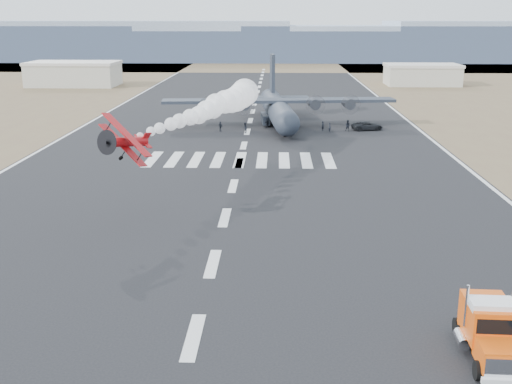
{
  "coord_description": "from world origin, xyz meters",
  "views": [
    {
      "loc": [
        4.95,
        -35.1,
        18.8
      ],
      "look_at": [
        3.19,
        18.88,
        4.0
      ],
      "focal_mm": 45.0,
      "sensor_mm": 36.0,
      "label": 1
    }
  ],
  "objects_px": {
    "semi_truck": "(489,329)",
    "crew_c": "(285,128)",
    "hangar_right": "(422,74)",
    "transport_aircraft": "(278,108)",
    "crew_d": "(220,126)",
    "support_vehicle": "(367,126)",
    "crew_a": "(323,126)",
    "crew_h": "(348,126)",
    "hangar_left": "(74,74)",
    "aerobatic_biplane": "(126,142)",
    "crew_b": "(245,128)",
    "crew_e": "(285,125)",
    "crew_f": "(267,123)",
    "crew_g": "(330,127)"
  },
  "relations": [
    {
      "from": "transport_aircraft",
      "to": "support_vehicle",
      "type": "xyz_separation_m",
      "value": [
        15.37,
        -5.26,
        -2.31
      ]
    },
    {
      "from": "crew_e",
      "to": "crew_h",
      "type": "relative_size",
      "value": 0.92
    },
    {
      "from": "crew_c",
      "to": "aerobatic_biplane",
      "type": "bearing_deg",
      "value": 27.16
    },
    {
      "from": "hangar_right",
      "to": "crew_d",
      "type": "distance_m",
      "value": 92.72
    },
    {
      "from": "crew_f",
      "to": "crew_h",
      "type": "height_order",
      "value": "crew_h"
    },
    {
      "from": "hangar_right",
      "to": "crew_d",
      "type": "height_order",
      "value": "hangar_right"
    },
    {
      "from": "aerobatic_biplane",
      "to": "crew_c",
      "type": "height_order",
      "value": "aerobatic_biplane"
    },
    {
      "from": "support_vehicle",
      "to": "crew_f",
      "type": "distance_m",
      "value": 17.28
    },
    {
      "from": "semi_truck",
      "to": "support_vehicle",
      "type": "bearing_deg",
      "value": 90.08
    },
    {
      "from": "support_vehicle",
      "to": "hangar_right",
      "type": "bearing_deg",
      "value": -32.67
    },
    {
      "from": "support_vehicle",
      "to": "crew_h",
      "type": "bearing_deg",
      "value": 95.98
    },
    {
      "from": "crew_d",
      "to": "transport_aircraft",
      "type": "bearing_deg",
      "value": -100.96
    },
    {
      "from": "hangar_right",
      "to": "crew_a",
      "type": "bearing_deg",
      "value": -113.41
    },
    {
      "from": "transport_aircraft",
      "to": "crew_d",
      "type": "bearing_deg",
      "value": -148.66
    },
    {
      "from": "hangar_left",
      "to": "crew_d",
      "type": "bearing_deg",
      "value": -56.88
    },
    {
      "from": "hangar_left",
      "to": "hangar_right",
      "type": "distance_m",
      "value": 98.13
    },
    {
      "from": "semi_truck",
      "to": "crew_c",
      "type": "relative_size",
      "value": 4.48
    },
    {
      "from": "semi_truck",
      "to": "transport_aircraft",
      "type": "relative_size",
      "value": 0.19
    },
    {
      "from": "crew_d",
      "to": "crew_e",
      "type": "bearing_deg",
      "value": -129.01
    },
    {
      "from": "transport_aircraft",
      "to": "crew_b",
      "type": "bearing_deg",
      "value": -126.59
    },
    {
      "from": "crew_c",
      "to": "crew_h",
      "type": "distance_m",
      "value": 10.97
    },
    {
      "from": "semi_truck",
      "to": "crew_e",
      "type": "xyz_separation_m",
      "value": [
        -10.65,
        75.81,
        -0.85
      ]
    },
    {
      "from": "crew_c",
      "to": "crew_d",
      "type": "xyz_separation_m",
      "value": [
        -10.84,
        1.37,
        -0.04
      ]
    },
    {
      "from": "hangar_right",
      "to": "crew_d",
      "type": "bearing_deg",
      "value": -123.07
    },
    {
      "from": "transport_aircraft",
      "to": "semi_truck",
      "type": "bearing_deg",
      "value": -87.18
    },
    {
      "from": "crew_a",
      "to": "crew_g",
      "type": "bearing_deg",
      "value": -105.36
    },
    {
      "from": "transport_aircraft",
      "to": "crew_a",
      "type": "height_order",
      "value": "transport_aircraft"
    },
    {
      "from": "aerobatic_biplane",
      "to": "crew_c",
      "type": "relative_size",
      "value": 3.33
    },
    {
      "from": "semi_truck",
      "to": "crew_h",
      "type": "relative_size",
      "value": 4.16
    },
    {
      "from": "hangar_right",
      "to": "crew_d",
      "type": "xyz_separation_m",
      "value": [
        -50.58,
        -77.68,
        -2.17
      ]
    },
    {
      "from": "support_vehicle",
      "to": "crew_d",
      "type": "height_order",
      "value": "crew_d"
    },
    {
      "from": "hangar_left",
      "to": "crew_f",
      "type": "distance_m",
      "value": 88.3
    },
    {
      "from": "support_vehicle",
      "to": "crew_a",
      "type": "xyz_separation_m",
      "value": [
        -7.67,
        -1.0,
        0.09
      ]
    },
    {
      "from": "support_vehicle",
      "to": "crew_f",
      "type": "bearing_deg",
      "value": 69.75
    },
    {
      "from": "hangar_right",
      "to": "semi_truck",
      "type": "bearing_deg",
      "value": -100.79
    },
    {
      "from": "crew_b",
      "to": "crew_e",
      "type": "bearing_deg",
      "value": 117.63
    },
    {
      "from": "hangar_right",
      "to": "crew_b",
      "type": "bearing_deg",
      "value": -120.25
    },
    {
      "from": "crew_e",
      "to": "crew_f",
      "type": "bearing_deg",
      "value": -15.06
    },
    {
      "from": "crew_b",
      "to": "crew_c",
      "type": "bearing_deg",
      "value": 93.79
    },
    {
      "from": "support_vehicle",
      "to": "crew_e",
      "type": "distance_m",
      "value": 14.06
    },
    {
      "from": "support_vehicle",
      "to": "crew_a",
      "type": "bearing_deg",
      "value": 83.4
    },
    {
      "from": "aerobatic_biplane",
      "to": "transport_aircraft",
      "type": "xyz_separation_m",
      "value": [
        13.93,
        57.53,
        -4.74
      ]
    },
    {
      "from": "semi_truck",
      "to": "crew_f",
      "type": "height_order",
      "value": "semi_truck"
    },
    {
      "from": "transport_aircraft",
      "to": "crew_g",
      "type": "height_order",
      "value": "transport_aircraft"
    },
    {
      "from": "transport_aircraft",
      "to": "crew_f",
      "type": "height_order",
      "value": "transport_aircraft"
    },
    {
      "from": "crew_h",
      "to": "crew_f",
      "type": "bearing_deg",
      "value": 178.36
    },
    {
      "from": "transport_aircraft",
      "to": "aerobatic_biplane",
      "type": "bearing_deg",
      "value": -109.16
    },
    {
      "from": "semi_truck",
      "to": "crew_c",
      "type": "bearing_deg",
      "value": 101.1
    },
    {
      "from": "hangar_left",
      "to": "crew_h",
      "type": "height_order",
      "value": "hangar_left"
    },
    {
      "from": "aerobatic_biplane",
      "to": "transport_aircraft",
      "type": "relative_size",
      "value": 0.14
    }
  ]
}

